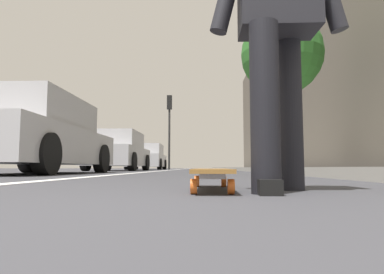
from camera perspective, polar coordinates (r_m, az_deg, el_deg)
The scene contains 11 objects.
ground_plane at distance 10.65m, azimuth 0.90°, elevation -5.83°, with size 80.00×80.00×0.00m, color #38383D.
lane_stripe_white at distance 20.70m, azimuth -2.40°, elevation -5.50°, with size 52.00×0.16×0.01m, color silver.
sidewalk_curb at distance 18.89m, azimuth 10.88°, elevation -5.26°, with size 52.00×3.20×0.13m, color #9E9B93.
building_facade at distance 24.04m, azimuth 16.03°, elevation 8.12°, with size 40.00×1.20×11.13m, color #5C554C.
skateboard at distance 1.86m, azimuth 3.25°, elevation -6.05°, with size 0.84×0.21×0.11m.
skater_person at distance 1.93m, azimuth 14.19°, elevation 19.92°, with size 0.46×0.72×1.64m.
parked_car_near at distance 7.32m, azimuth -24.93°, elevation 0.01°, with size 4.54×2.01×1.49m.
parked_car_mid at distance 13.33m, azimuth -12.30°, elevation -2.50°, with size 4.18×1.92×1.49m.
parked_car_far at distance 19.94m, azimuth -7.63°, elevation -3.47°, with size 4.31×2.04×1.47m.
traffic_light at distance 19.49m, azimuth -3.84°, elevation 3.19°, with size 0.33×0.28×4.28m.
street_tree_mid at distance 11.69m, azimuth 14.93°, elevation 13.20°, with size 2.64×2.64×5.12m.
Camera 1 is at (-0.65, -0.13, 0.12)m, focal length 31.57 mm.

